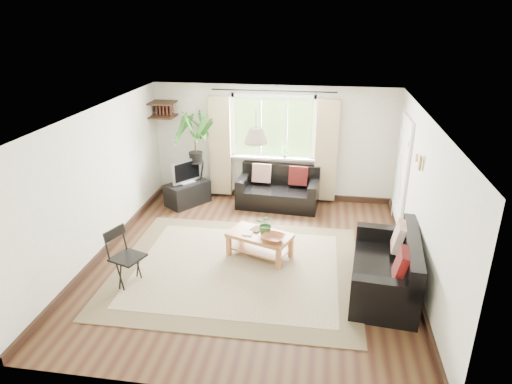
# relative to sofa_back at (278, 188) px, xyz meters

# --- Properties ---
(floor) EXTENTS (5.50, 5.50, 0.00)m
(floor) POSITION_rel_sofa_back_xyz_m (-0.17, -2.28, -0.38)
(floor) COLOR black
(floor) RESTS_ON ground
(ceiling) EXTENTS (5.50, 5.50, 0.00)m
(ceiling) POSITION_rel_sofa_back_xyz_m (-0.17, -2.28, 2.02)
(ceiling) COLOR white
(ceiling) RESTS_ON floor
(wall_back) EXTENTS (5.00, 0.02, 2.40)m
(wall_back) POSITION_rel_sofa_back_xyz_m (-0.17, 0.47, 0.82)
(wall_back) COLOR white
(wall_back) RESTS_ON floor
(wall_front) EXTENTS (5.00, 0.02, 2.40)m
(wall_front) POSITION_rel_sofa_back_xyz_m (-0.17, -5.03, 0.82)
(wall_front) COLOR white
(wall_front) RESTS_ON floor
(wall_left) EXTENTS (0.02, 5.50, 2.40)m
(wall_left) POSITION_rel_sofa_back_xyz_m (-2.67, -2.28, 0.82)
(wall_left) COLOR white
(wall_left) RESTS_ON floor
(wall_right) EXTENTS (0.02, 5.50, 2.40)m
(wall_right) POSITION_rel_sofa_back_xyz_m (2.33, -2.28, 0.82)
(wall_right) COLOR white
(wall_right) RESTS_ON floor
(rug) EXTENTS (3.80, 3.27, 0.02)m
(rug) POSITION_rel_sofa_back_xyz_m (-0.37, -2.55, -0.37)
(rug) COLOR beige
(rug) RESTS_ON floor
(window) EXTENTS (2.50, 0.16, 2.16)m
(window) POSITION_rel_sofa_back_xyz_m (-0.17, 0.43, 1.17)
(window) COLOR white
(window) RESTS_ON wall_back
(door) EXTENTS (0.06, 0.96, 2.06)m
(door) POSITION_rel_sofa_back_xyz_m (2.30, -0.58, 0.62)
(door) COLOR silver
(door) RESTS_ON wall_right
(corner_shelf) EXTENTS (0.50, 0.50, 0.34)m
(corner_shelf) POSITION_rel_sofa_back_xyz_m (-2.42, 0.22, 1.51)
(corner_shelf) COLOR black
(corner_shelf) RESTS_ON wall_back
(pendant_lamp) EXTENTS (0.36, 0.36, 0.54)m
(pendant_lamp) POSITION_rel_sofa_back_xyz_m (-0.17, -1.88, 1.67)
(pendant_lamp) COLOR beige
(pendant_lamp) RESTS_ON ceiling
(wall_sconce) EXTENTS (0.12, 0.12, 0.28)m
(wall_sconce) POSITION_rel_sofa_back_xyz_m (2.26, -1.98, 1.36)
(wall_sconce) COLOR beige
(wall_sconce) RESTS_ON wall_right
(sofa_back) EXTENTS (1.68, 0.93, 0.77)m
(sofa_back) POSITION_rel_sofa_back_xyz_m (0.00, 0.00, 0.00)
(sofa_back) COLOR black
(sofa_back) RESTS_ON floor
(sofa_right) EXTENTS (1.83, 1.04, 0.82)m
(sofa_right) POSITION_rel_sofa_back_xyz_m (1.83, -2.79, 0.03)
(sofa_right) COLOR black
(sofa_right) RESTS_ON floor
(coffee_table) EXTENTS (1.14, 0.87, 0.41)m
(coffee_table) POSITION_rel_sofa_back_xyz_m (-0.07, -2.11, -0.18)
(coffee_table) COLOR brown
(coffee_table) RESTS_ON floor
(table_plant) EXTENTS (0.32, 0.28, 0.35)m
(table_plant) POSITION_rel_sofa_back_xyz_m (0.03, -2.10, 0.21)
(table_plant) COLOR #2C5C25
(table_plant) RESTS_ON coffee_table
(bowl) EXTENTS (0.44, 0.44, 0.09)m
(bowl) POSITION_rel_sofa_back_xyz_m (0.17, -2.30, 0.07)
(bowl) COLOR #A35C38
(bowl) RESTS_ON coffee_table
(book_a) EXTENTS (0.17, 0.23, 0.02)m
(book_a) POSITION_rel_sofa_back_xyz_m (-0.35, -2.11, 0.04)
(book_a) COLOR white
(book_a) RESTS_ON coffee_table
(book_b) EXTENTS (0.24, 0.27, 0.02)m
(book_b) POSITION_rel_sofa_back_xyz_m (-0.22, -1.94, 0.04)
(book_b) COLOR brown
(book_b) RESTS_ON coffee_table
(tv_stand) EXTENTS (0.91, 0.99, 0.47)m
(tv_stand) POSITION_rel_sofa_back_xyz_m (-1.87, -0.18, -0.15)
(tv_stand) COLOR black
(tv_stand) RESTS_ON floor
(tv) EXTENTS (0.58, 0.67, 0.51)m
(tv) POSITION_rel_sofa_back_xyz_m (-1.87, -0.18, 0.34)
(tv) COLOR #A5A5AA
(tv) RESTS_ON tv_stand
(palm_stand) EXTENTS (0.80, 0.80, 1.88)m
(palm_stand) POSITION_rel_sofa_back_xyz_m (-1.72, 0.04, 0.56)
(palm_stand) COLOR black
(palm_stand) RESTS_ON floor
(folding_chair) EXTENTS (0.58, 0.58, 0.87)m
(folding_chair) POSITION_rel_sofa_back_xyz_m (-1.85, -3.22, 0.05)
(folding_chair) COLOR black
(folding_chair) RESTS_ON floor
(sill_plant) EXTENTS (0.14, 0.10, 0.27)m
(sill_plant) POSITION_rel_sofa_back_xyz_m (0.08, 0.35, 0.68)
(sill_plant) COLOR #2D6023
(sill_plant) RESTS_ON window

